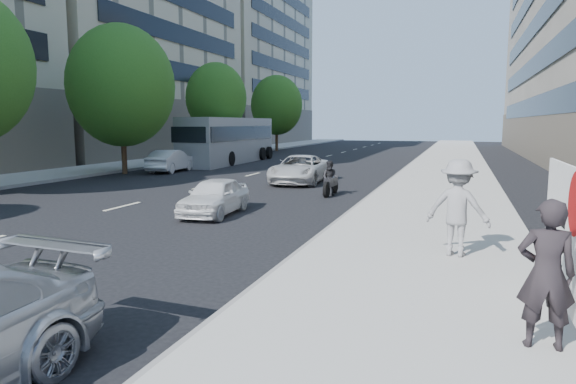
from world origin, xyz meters
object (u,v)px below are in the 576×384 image
at_px(white_sedan_near, 215,196).
at_px(protest_banner, 564,232).
at_px(jogger, 458,208).
at_px(white_sedan_mid, 171,161).
at_px(bus, 229,141).
at_px(white_sedan_far, 300,169).
at_px(motorcycle, 330,180).
at_px(pedestrian_woman, 546,274).

bearing_deg(white_sedan_near, protest_banner, -40.97).
distance_m(jogger, protest_banner, 3.49).
distance_m(white_sedan_mid, bus, 7.70).
distance_m(white_sedan_near, white_sedan_far, 9.25).
bearing_deg(motorcycle, pedestrian_woman, -63.08).
bearing_deg(bus, jogger, -56.98).
relative_size(white_sedan_far, bus, 0.40).
bearing_deg(pedestrian_woman, white_sedan_near, -45.33).
distance_m(jogger, motorcycle, 10.26).
relative_size(jogger, motorcycle, 1.00).
bearing_deg(white_sedan_near, white_sedan_mid, 122.58).
bearing_deg(jogger, white_sedan_mid, -32.13).
xyz_separation_m(pedestrian_woman, bus, (-17.28, 27.87, 0.55)).
bearing_deg(white_sedan_far, jogger, -62.10).
bearing_deg(white_sedan_mid, motorcycle, 143.98).
height_order(white_sedan_far, bus, bus).
bearing_deg(white_sedan_far, white_sedan_mid, 159.13).
bearing_deg(pedestrian_woman, jogger, -78.70).
height_order(motorcycle, bus, bus).
height_order(jogger, bus, bus).
height_order(white_sedan_mid, bus, bus).
bearing_deg(white_sedan_near, pedestrian_woman, -46.86).
bearing_deg(bus, protest_banner, -58.07).
xyz_separation_m(white_sedan_near, white_sedan_far, (0.01, 9.25, 0.09)).
height_order(white_sedan_mid, motorcycle, motorcycle).
distance_m(white_sedan_near, motorcycle, 5.97).
xyz_separation_m(white_sedan_mid, motorcycle, (11.60, -6.90, -0.03)).
height_order(pedestrian_woman, white_sedan_near, pedestrian_woman).
height_order(protest_banner, bus, bus).
bearing_deg(white_sedan_far, bus, 127.16).
relative_size(protest_banner, white_sedan_mid, 0.76).
bearing_deg(pedestrian_woman, white_sedan_far, -66.06).
bearing_deg(bus, white_sedan_mid, -94.04).
distance_m(jogger, white_sedan_mid, 22.93).
bearing_deg(white_sedan_mid, protest_banner, 128.11).
bearing_deg(motorcycle, bus, 130.46).
bearing_deg(white_sedan_near, bus, 109.86).
height_order(pedestrian_woman, white_sedan_mid, pedestrian_woman).
distance_m(jogger, white_sedan_far, 14.79).
xyz_separation_m(jogger, motorcycle, (-4.95, 8.97, -0.53)).
relative_size(pedestrian_woman, white_sedan_far, 0.38).
distance_m(motorcycle, bus, 18.41).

